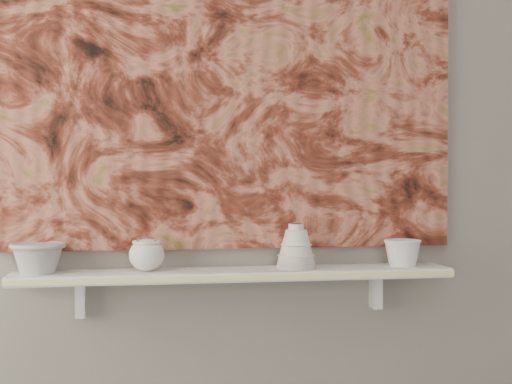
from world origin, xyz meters
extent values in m
plane|color=slate|center=(0.00, 1.60, 1.35)|extent=(3.60, 0.00, 3.60)
cube|color=silver|center=(0.00, 1.51, 0.92)|extent=(1.40, 0.18, 0.03)
cube|color=#F3EAA2|center=(0.00, 1.41, 0.92)|extent=(1.40, 0.01, 0.02)
cube|color=silver|center=(-0.49, 1.57, 0.84)|extent=(0.03, 0.06, 0.12)
cube|color=silver|center=(0.49, 1.57, 0.84)|extent=(0.03, 0.06, 0.12)
cube|color=maroon|center=(0.00, 1.59, 1.54)|extent=(1.50, 0.02, 1.10)
cube|color=black|center=(0.45, 1.57, 1.23)|extent=(0.09, 0.00, 0.08)
camera|label=1|loc=(-0.31, -0.75, 1.22)|focal=50.00mm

